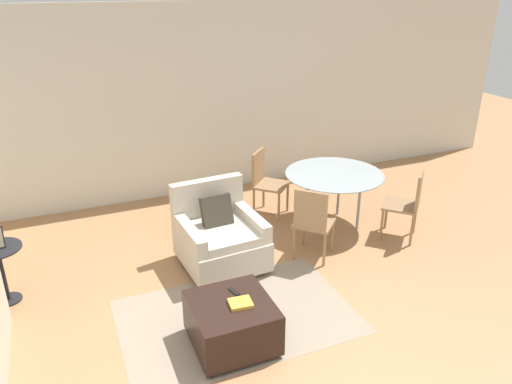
{
  "coord_description": "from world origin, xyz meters",
  "views": [
    {
      "loc": [
        -1.41,
        -2.87,
        3.05
      ],
      "look_at": [
        0.63,
        2.01,
        0.75
      ],
      "focal_mm": 35.0,
      "sensor_mm": 36.0,
      "label": 1
    }
  ],
  "objects_px": {
    "dining_table": "(334,178)",
    "armchair": "(219,237)",
    "dining_chair_near_right": "(409,200)",
    "dining_chair_far_left": "(265,178)",
    "ottoman": "(232,322)",
    "tv_remote_primary": "(234,292)",
    "book_stack": "(240,303)",
    "dining_chair_near_left": "(312,219)",
    "side_table": "(1,264)"
  },
  "relations": [
    {
      "from": "dining_chair_near_right",
      "to": "dining_chair_far_left",
      "type": "relative_size",
      "value": 1.0
    },
    {
      "from": "armchair",
      "to": "dining_chair_near_left",
      "type": "relative_size",
      "value": 1.07
    },
    {
      "from": "side_table",
      "to": "book_stack",
      "type": "bearing_deg",
      "value": -38.28
    },
    {
      "from": "armchair",
      "to": "side_table",
      "type": "distance_m",
      "value": 2.23
    },
    {
      "from": "dining_table",
      "to": "dining_chair_far_left",
      "type": "bearing_deg",
      "value": 135.0
    },
    {
      "from": "armchair",
      "to": "dining_chair_near_left",
      "type": "height_order",
      "value": "armchair"
    },
    {
      "from": "ottoman",
      "to": "dining_table",
      "type": "distance_m",
      "value": 2.67
    },
    {
      "from": "book_stack",
      "to": "dining_table",
      "type": "relative_size",
      "value": 0.17
    },
    {
      "from": "dining_table",
      "to": "armchair",
      "type": "bearing_deg",
      "value": -168.17
    },
    {
      "from": "dining_chair_near_right",
      "to": "dining_chair_near_left",
      "type": "bearing_deg",
      "value": 180.0
    },
    {
      "from": "side_table",
      "to": "dining_table",
      "type": "height_order",
      "value": "dining_table"
    },
    {
      "from": "armchair",
      "to": "dining_chair_far_left",
      "type": "height_order",
      "value": "armchair"
    },
    {
      "from": "ottoman",
      "to": "tv_remote_primary",
      "type": "distance_m",
      "value": 0.27
    },
    {
      "from": "dining_table",
      "to": "dining_chair_near_right",
      "type": "bearing_deg",
      "value": -45.0
    },
    {
      "from": "dining_chair_near_left",
      "to": "dining_chair_far_left",
      "type": "relative_size",
      "value": 1.0
    },
    {
      "from": "tv_remote_primary",
      "to": "dining_chair_near_left",
      "type": "relative_size",
      "value": 0.15
    },
    {
      "from": "dining_chair_far_left",
      "to": "ottoman",
      "type": "bearing_deg",
      "value": -119.8
    },
    {
      "from": "armchair",
      "to": "dining_chair_near_right",
      "type": "bearing_deg",
      "value": -7.73
    },
    {
      "from": "armchair",
      "to": "side_table",
      "type": "height_order",
      "value": "armchair"
    },
    {
      "from": "ottoman",
      "to": "dining_chair_far_left",
      "type": "xyz_separation_m",
      "value": [
        1.35,
        2.36,
        0.28
      ]
    },
    {
      "from": "book_stack",
      "to": "dining_table",
      "type": "height_order",
      "value": "dining_table"
    },
    {
      "from": "tv_remote_primary",
      "to": "dining_chair_far_left",
      "type": "relative_size",
      "value": 0.15
    },
    {
      "from": "book_stack",
      "to": "dining_chair_near_left",
      "type": "height_order",
      "value": "dining_chair_near_left"
    },
    {
      "from": "dining_chair_near_left",
      "to": "dining_chair_far_left",
      "type": "bearing_deg",
      "value": 90.0
    },
    {
      "from": "ottoman",
      "to": "dining_chair_near_left",
      "type": "xyz_separation_m",
      "value": [
        1.35,
        1.02,
        0.28
      ]
    },
    {
      "from": "dining_chair_near_right",
      "to": "side_table",
      "type": "bearing_deg",
      "value": 174.13
    },
    {
      "from": "dining_chair_near_right",
      "to": "dining_chair_far_left",
      "type": "distance_m",
      "value": 1.89
    },
    {
      "from": "tv_remote_primary",
      "to": "dining_chair_near_right",
      "type": "distance_m",
      "value": 2.75
    },
    {
      "from": "book_stack",
      "to": "dining_chair_near_right",
      "type": "xyz_separation_m",
      "value": [
        2.62,
        1.07,
        0.07
      ]
    },
    {
      "from": "armchair",
      "to": "ottoman",
      "type": "xyz_separation_m",
      "value": [
        -0.34,
        -1.34,
        -0.11
      ]
    },
    {
      "from": "dining_chair_far_left",
      "to": "tv_remote_primary",
      "type": "bearing_deg",
      "value": -119.9
    },
    {
      "from": "armchair",
      "to": "tv_remote_primary",
      "type": "xyz_separation_m",
      "value": [
        -0.26,
        -1.19,
        0.09
      ]
    },
    {
      "from": "book_stack",
      "to": "dining_chair_near_right",
      "type": "bearing_deg",
      "value": 22.15
    },
    {
      "from": "armchair",
      "to": "tv_remote_primary",
      "type": "height_order",
      "value": "armchair"
    },
    {
      "from": "armchair",
      "to": "dining_chair_near_right",
      "type": "xyz_separation_m",
      "value": [
        2.35,
        -0.32,
        0.17
      ]
    },
    {
      "from": "dining_chair_near_left",
      "to": "dining_chair_far_left",
      "type": "distance_m",
      "value": 1.34
    },
    {
      "from": "ottoman",
      "to": "dining_table",
      "type": "relative_size",
      "value": 0.57
    },
    {
      "from": "armchair",
      "to": "dining_table",
      "type": "bearing_deg",
      "value": 11.83
    },
    {
      "from": "dining_chair_near_right",
      "to": "armchair",
      "type": "bearing_deg",
      "value": 172.27
    },
    {
      "from": "tv_remote_primary",
      "to": "dining_chair_near_right",
      "type": "bearing_deg",
      "value": 18.43
    },
    {
      "from": "tv_remote_primary",
      "to": "dining_chair_near_right",
      "type": "relative_size",
      "value": 0.15
    },
    {
      "from": "armchair",
      "to": "side_table",
      "type": "xyz_separation_m",
      "value": [
        -2.23,
        0.15,
        0.09
      ]
    },
    {
      "from": "dining_table",
      "to": "side_table",
      "type": "bearing_deg",
      "value": -177.07
    },
    {
      "from": "dining_table",
      "to": "dining_chair_far_left",
      "type": "height_order",
      "value": "dining_chair_far_left"
    },
    {
      "from": "ottoman",
      "to": "dining_chair_far_left",
      "type": "relative_size",
      "value": 0.8
    },
    {
      "from": "dining_table",
      "to": "dining_chair_near_right",
      "type": "distance_m",
      "value": 0.96
    },
    {
      "from": "dining_table",
      "to": "book_stack",
      "type": "bearing_deg",
      "value": -138.35
    },
    {
      "from": "side_table",
      "to": "dining_chair_near_right",
      "type": "relative_size",
      "value": 0.68
    },
    {
      "from": "book_stack",
      "to": "dining_table",
      "type": "xyz_separation_m",
      "value": [
        1.95,
        1.74,
        0.21
      ]
    },
    {
      "from": "side_table",
      "to": "dining_chair_near_right",
      "type": "height_order",
      "value": "dining_chair_near_right"
    }
  ]
}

